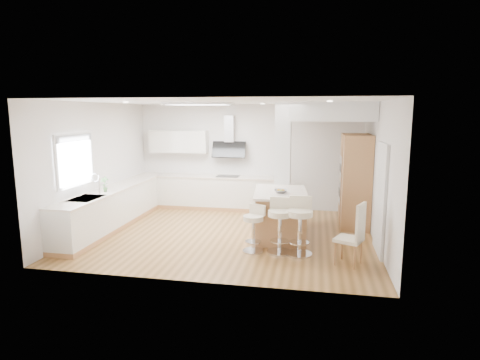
% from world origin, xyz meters
% --- Properties ---
extents(ground, '(6.00, 6.00, 0.00)m').
position_xyz_m(ground, '(0.00, 0.00, 0.00)').
color(ground, '#9D6E3A').
rests_on(ground, ground).
extents(ceiling, '(6.00, 5.00, 0.02)m').
position_xyz_m(ceiling, '(0.00, 0.00, 0.00)').
color(ceiling, white).
rests_on(ceiling, ground).
extents(wall_back, '(6.00, 0.04, 2.80)m').
position_xyz_m(wall_back, '(0.00, 2.50, 1.40)').
color(wall_back, silver).
rests_on(wall_back, ground).
extents(wall_left, '(0.04, 5.00, 2.80)m').
position_xyz_m(wall_left, '(-3.00, 0.00, 1.40)').
color(wall_left, silver).
rests_on(wall_left, ground).
extents(wall_right, '(0.04, 5.00, 2.80)m').
position_xyz_m(wall_right, '(3.00, 0.00, 1.40)').
color(wall_right, silver).
rests_on(wall_right, ground).
extents(skylight, '(4.10, 2.10, 0.06)m').
position_xyz_m(skylight, '(-0.79, 0.60, 2.77)').
color(skylight, silver).
rests_on(skylight, ground).
extents(window_left, '(0.06, 1.28, 1.07)m').
position_xyz_m(window_left, '(-2.96, -0.90, 1.69)').
color(window_left, white).
rests_on(window_left, ground).
extents(doorway_right, '(0.05, 1.00, 2.10)m').
position_xyz_m(doorway_right, '(2.97, -0.60, 1.00)').
color(doorway_right, '#423B33').
rests_on(doorway_right, ground).
extents(counter_left, '(0.63, 4.50, 1.35)m').
position_xyz_m(counter_left, '(-2.70, 0.23, 0.46)').
color(counter_left, tan).
rests_on(counter_left, ground).
extents(counter_back, '(3.62, 0.63, 2.50)m').
position_xyz_m(counter_back, '(-0.91, 2.22, 0.70)').
color(counter_back, tan).
rests_on(counter_back, ground).
extents(pillar, '(0.35, 0.35, 2.80)m').
position_xyz_m(pillar, '(1.05, 0.95, 1.40)').
color(pillar, silver).
rests_on(pillar, ground).
extents(soffit, '(1.78, 2.20, 0.40)m').
position_xyz_m(soffit, '(2.10, 1.40, 2.60)').
color(soffit, white).
rests_on(soffit, ground).
extents(oven_column, '(0.63, 1.21, 2.10)m').
position_xyz_m(oven_column, '(2.68, 1.23, 1.05)').
color(oven_column, tan).
rests_on(oven_column, ground).
extents(peninsula, '(1.22, 1.70, 1.05)m').
position_xyz_m(peninsula, '(1.09, 0.01, 0.49)').
color(peninsula, tan).
rests_on(peninsula, ground).
extents(bar_stool_a, '(0.53, 0.53, 0.88)m').
position_xyz_m(bar_stool_a, '(0.68, -0.97, 0.50)').
color(bar_stool_a, silver).
rests_on(bar_stool_a, ground).
extents(bar_stool_b, '(0.48, 0.48, 1.03)m').
position_xyz_m(bar_stool_b, '(1.17, -0.94, 0.58)').
color(bar_stool_b, silver).
rests_on(bar_stool_b, ground).
extents(bar_stool_c, '(0.49, 0.49, 1.07)m').
position_xyz_m(bar_stool_c, '(1.53, -0.98, 0.60)').
color(bar_stool_c, silver).
rests_on(bar_stool_c, ground).
extents(dining_chair, '(0.56, 0.56, 1.10)m').
position_xyz_m(dining_chair, '(2.46, -1.35, 0.59)').
color(dining_chair, beige).
rests_on(dining_chair, ground).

